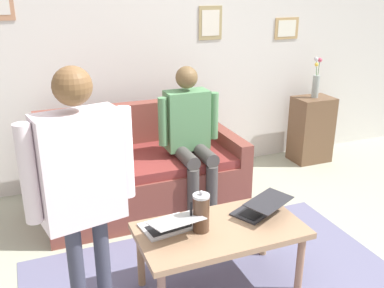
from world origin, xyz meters
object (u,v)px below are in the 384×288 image
at_px(laptop_center, 260,207).
at_px(person_seated, 190,132).
at_px(coffee_table, 220,235).
at_px(person_standing, 82,182).
at_px(flower_vase, 316,82).
at_px(french_press, 201,213).
at_px(side_shelf, 311,129).
at_px(couch, 142,173).
at_px(laptop_left, 170,225).

distance_m(laptop_center, person_seated, 1.07).
relative_size(coffee_table, person_standing, 0.67).
bearing_deg(person_standing, flower_vase, -146.60).
bearing_deg(coffee_table, french_press, -8.36).
bearing_deg(coffee_table, person_standing, 11.64).
relative_size(laptop_center, person_seated, 0.34).
relative_size(person_standing, person_seated, 1.24).
distance_m(coffee_table, side_shelf, 2.55).
distance_m(french_press, flower_vase, 2.65).
distance_m(couch, person_seated, 0.61).
bearing_deg(person_seated, side_shelf, -162.31).
distance_m(french_press, person_seated, 1.17).
distance_m(couch, french_press, 1.36).
relative_size(laptop_center, side_shelf, 0.58).
xyz_separation_m(laptop_center, french_press, (0.46, 0.06, 0.08)).
bearing_deg(coffee_table, flower_vase, -139.36).
distance_m(flower_vase, person_seated, 1.79).
xyz_separation_m(couch, laptop_left, (0.17, 1.26, 0.20)).
height_order(coffee_table, person_standing, person_standing).
bearing_deg(french_press, laptop_left, -19.69).
distance_m(coffee_table, person_standing, 1.06).
bearing_deg(flower_vase, coffee_table, 40.64).
relative_size(laptop_left, laptop_center, 0.92).
bearing_deg(laptop_center, person_seated, -84.81).
bearing_deg(person_standing, couch, -114.95).
xyz_separation_m(coffee_table, french_press, (0.13, -0.02, 0.18)).
xyz_separation_m(flower_vase, person_seated, (1.70, 0.54, -0.19)).
bearing_deg(french_press, person_seated, -108.43).
height_order(coffee_table, side_shelf, side_shelf).
relative_size(french_press, person_seated, 0.22).
distance_m(coffee_table, flower_vase, 2.60).
distance_m(french_press, person_standing, 0.86).
relative_size(side_shelf, flower_vase, 1.66).
xyz_separation_m(coffee_table, side_shelf, (-1.94, -1.66, -0.04)).
relative_size(coffee_table, laptop_left, 2.66).
relative_size(french_press, flower_vase, 0.62).
bearing_deg(laptop_left, flower_vase, -144.96).
height_order(coffee_table, french_press, french_press).
bearing_deg(side_shelf, coffee_table, 40.63).
distance_m(laptop_left, flower_vase, 2.77).
bearing_deg(laptop_center, coffee_table, 12.88).
relative_size(coffee_table, laptop_center, 2.45).
bearing_deg(side_shelf, laptop_center, 44.68).
xyz_separation_m(couch, person_standing, (0.71, 1.52, 0.71)).
bearing_deg(person_standing, laptop_center, -168.01).
relative_size(laptop_left, french_press, 1.44).
xyz_separation_m(coffee_table, laptop_left, (0.31, -0.08, 0.10)).
relative_size(couch, laptop_left, 4.34).
xyz_separation_m(couch, person_seated, (-0.38, 0.23, 0.42)).
xyz_separation_m(couch, flower_vase, (-2.08, -0.31, 0.61)).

